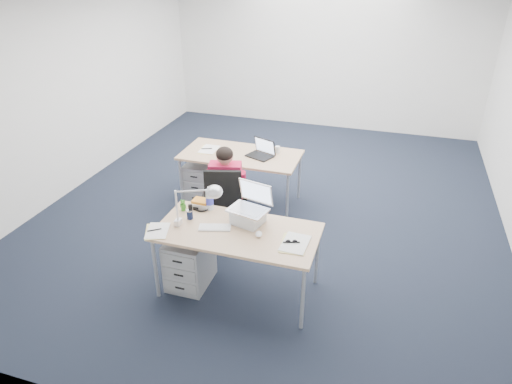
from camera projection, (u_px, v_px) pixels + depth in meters
The scene contains 24 objects.
floor at pixel (274, 204), 6.43m from camera, with size 7.00×7.00×0.00m, color black.
room at pixel (277, 83), 5.63m from camera, with size 6.02×7.02×2.80m.
desk_near at pixel (237, 235), 4.49m from camera, with size 1.60×0.80×0.73m.
desk_far at pixel (241, 157), 6.19m from camera, with size 1.60×0.80×0.73m.
office_chair at pixel (226, 219), 5.51m from camera, with size 0.79×0.79×1.02m.
seated_person at pixel (227, 190), 5.51m from camera, with size 0.47×0.70×1.20m.
drawer_pedestal_near at pixel (190, 261), 4.79m from camera, with size 0.40×0.50×0.55m, color #9EA0A3.
drawer_pedestal_far at pixel (202, 180), 6.48m from camera, with size 0.40×0.50×0.55m, color #9EA0A3.
silver_laptop at pixel (248, 205), 4.51m from camera, with size 0.38×0.30×0.40m, color silver, non-canonical shape.
wireless_keyboard at pixel (215, 227), 4.51m from camera, with size 0.31×0.13×0.02m, color white.
computer_mouse at pixel (259, 234), 4.38m from camera, with size 0.07×0.10×0.04m, color white.
headphones at pixel (202, 208), 4.84m from camera, with size 0.20×0.15×0.03m, color black, non-canonical shape.
can_koozie at pixel (190, 214), 4.65m from camera, with size 0.06×0.06×0.10m, color #121B39.
water_bottle at pixel (209, 198), 4.79m from camera, with size 0.08×0.08×0.26m, color silver.
bear_figurine at pixel (183, 205), 4.79m from camera, with size 0.07×0.05×0.13m, color #227D21, non-canonical shape.
book_stack at pixel (201, 203), 4.87m from camera, with size 0.18×0.14×0.08m, color silver.
cordless_phone at pixel (191, 211), 4.65m from camera, with size 0.04×0.03×0.16m, color black.
papers_left at pixel (156, 231), 4.45m from camera, with size 0.21×0.29×0.01m, color #EBDE88.
papers_right at pixel (294, 244), 4.26m from camera, with size 0.24×0.34×0.01m, color #EBDE88.
sunglasses at pixel (291, 242), 4.27m from camera, with size 0.12×0.05×0.03m, color black, non-canonical shape.
desk_lamp at pixel (191, 204), 4.40m from camera, with size 0.46×0.17×0.52m, color silver, non-canonical shape.
dark_laptop at pixel (260, 148), 6.03m from camera, with size 0.33×0.32×0.24m, color black, non-canonical shape.
far_cup at pixel (278, 150), 6.19m from camera, with size 0.06×0.06×0.09m, color white.
far_papers at pixel (208, 150), 6.29m from camera, with size 0.22×0.32×0.01m, color white.
Camera 1 is at (1.44, -5.42, 3.15)m, focal length 32.00 mm.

